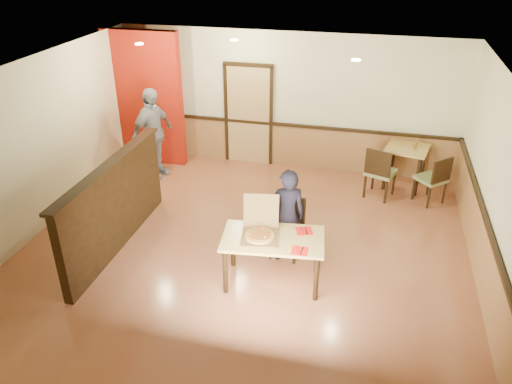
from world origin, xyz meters
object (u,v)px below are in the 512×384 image
at_px(side_chair_left, 380,171).
at_px(condiment, 415,145).
at_px(passerby, 153,134).
at_px(side_table, 406,156).
at_px(main_table, 273,244).
at_px(diner_chair, 288,224).
at_px(pizza_box, 260,232).
at_px(side_chair_right, 434,178).
at_px(diner, 287,215).

height_order(side_chair_left, condiment, side_chair_left).
relative_size(passerby, condiment, 12.55).
distance_m(side_chair_left, side_table, 0.79).
bearing_deg(side_table, main_table, -117.45).
bearing_deg(diner_chair, side_table, 65.20).
xyz_separation_m(side_table, passerby, (-4.93, -0.73, 0.28)).
relative_size(pizza_box, condiment, 4.49).
relative_size(side_chair_right, passerby, 0.51).
bearing_deg(main_table, pizza_box, 178.76).
height_order(main_table, condiment, condiment).
xyz_separation_m(main_table, side_chair_left, (1.39, 2.97, -0.09)).
bearing_deg(condiment, diner_chair, -124.65).
xyz_separation_m(side_chair_right, diner, (-2.29, -2.35, 0.24)).
bearing_deg(side_chair_right, passerby, -40.97).
distance_m(main_table, diner_chair, 0.80).
relative_size(side_chair_right, pizza_box, 1.44).
bearing_deg(side_table, passerby, -171.55).
xyz_separation_m(pizza_box, condiment, (2.18, 3.58, 0.07)).
height_order(side_table, passerby, passerby).
bearing_deg(passerby, diner, -106.57).
bearing_deg(diner, pizza_box, 49.52).
bearing_deg(condiment, passerby, -172.13).
height_order(side_table, condiment, condiment).
bearing_deg(side_table, diner_chair, -122.52).
relative_size(main_table, side_chair_right, 1.58).
xyz_separation_m(passerby, pizza_box, (2.89, -2.88, -0.10)).
bearing_deg(diner, condiment, -142.21).
bearing_deg(main_table, side_chair_left, 58.23).
height_order(side_chair_left, side_table, side_chair_left).
xyz_separation_m(main_table, pizza_box, (-0.18, -0.02, 0.18)).
bearing_deg(diner_chair, side_chair_right, 51.68).
xyz_separation_m(side_chair_right, side_table, (-0.50, 0.60, 0.12)).
xyz_separation_m(diner, pizza_box, (-0.26, -0.65, 0.07)).
relative_size(diner_chair, side_chair_right, 0.99).
distance_m(diner_chair, side_chair_left, 2.55).
xyz_separation_m(diner_chair, side_chair_right, (2.29, 2.21, 0.01)).
relative_size(side_chair_left, pizza_box, 1.54).
bearing_deg(passerby, side_chair_right, -69.92).
height_order(passerby, pizza_box, passerby).
xyz_separation_m(main_table, side_chair_right, (2.36, 2.99, -0.13)).
xyz_separation_m(passerby, condiment, (5.06, 0.70, -0.03)).
height_order(diner, pizza_box, diner).
bearing_deg(pizza_box, main_table, -4.11).
bearing_deg(main_table, side_chair_right, 44.99).
distance_m(diner_chair, side_chair_right, 3.18).
distance_m(side_table, condiment, 0.29).
distance_m(side_chair_left, pizza_box, 3.39).
bearing_deg(diner, side_chair_right, -153.12).
height_order(side_chair_left, passerby, passerby).
xyz_separation_m(side_chair_left, side_table, (0.48, 0.62, 0.08)).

